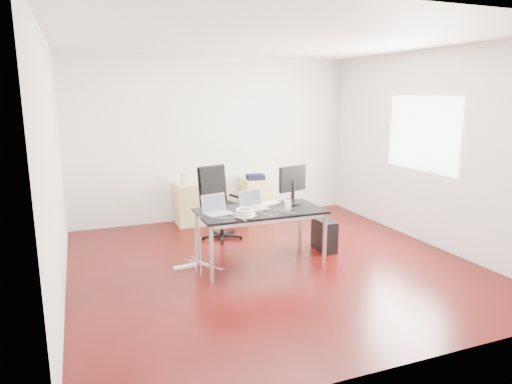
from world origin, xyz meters
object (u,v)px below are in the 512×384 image
object	(u,v)px
pc_tower	(324,235)
desk	(260,214)
office_chair	(218,199)
filing_cabinet_right	(256,198)
filing_cabinet_left	(191,204)

from	to	relation	value
pc_tower	desk	bearing A→B (deg)	-167.83
desk	office_chair	bearing A→B (deg)	96.78
office_chair	desk	bearing A→B (deg)	-101.85
desk	filing_cabinet_right	size ratio (longest dim) A/B	2.29
desk	filing_cabinet_left	bearing A→B (deg)	100.02
filing_cabinet_right	pc_tower	distance (m)	2.02
pc_tower	filing_cabinet_left	bearing A→B (deg)	127.85
filing_cabinet_left	pc_tower	xyz separation A→B (m)	(1.45, -2.00, -0.13)
desk	pc_tower	size ratio (longest dim) A/B	3.56
office_chair	filing_cabinet_left	distance (m)	0.93
filing_cabinet_left	pc_tower	size ratio (longest dim) A/B	1.56
filing_cabinet_left	filing_cabinet_right	size ratio (longest dim) A/B	1.00
desk	office_chair	xyz separation A→B (m)	(-0.16, 1.33, -0.07)
filing_cabinet_right	pc_tower	world-z (taller)	filing_cabinet_right
office_chair	pc_tower	xyz separation A→B (m)	(1.22, -1.14, -0.39)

